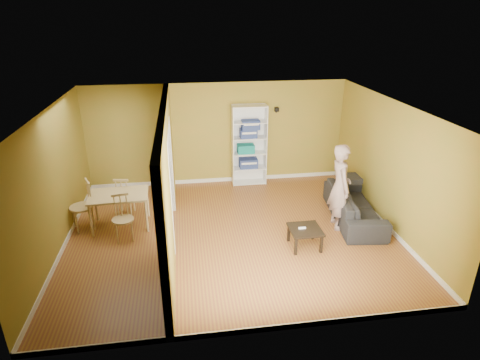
% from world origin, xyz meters
% --- Properties ---
extents(room_shell, '(6.50, 6.50, 6.50)m').
position_xyz_m(room_shell, '(0.00, 0.00, 1.30)').
color(room_shell, olive).
rests_on(room_shell, ground).
extents(partition, '(0.22, 5.50, 2.60)m').
position_xyz_m(partition, '(-1.20, 0.00, 1.30)').
color(partition, olive).
rests_on(partition, ground).
extents(wall_speaker, '(0.10, 0.10, 0.10)m').
position_xyz_m(wall_speaker, '(1.50, 2.69, 1.90)').
color(wall_speaker, black).
rests_on(wall_speaker, room_shell).
extents(sofa, '(2.30, 1.20, 0.84)m').
position_xyz_m(sofa, '(2.70, 0.26, 0.42)').
color(sofa, black).
rests_on(sofa, ground).
extents(person, '(0.79, 0.63, 2.11)m').
position_xyz_m(person, '(2.23, 0.02, 1.06)').
color(person, slate).
rests_on(person, ground).
extents(bookshelf, '(0.87, 0.38, 2.06)m').
position_xyz_m(bookshelf, '(0.78, 2.61, 1.03)').
color(bookshelf, white).
rests_on(bookshelf, ground).
extents(paper_box_navy_a, '(0.46, 0.30, 0.24)m').
position_xyz_m(paper_box_navy_a, '(0.76, 2.56, 0.55)').
color(paper_box_navy_a, '#1E1951').
rests_on(paper_box_navy_a, bookshelf).
extents(paper_box_teal, '(0.42, 0.28, 0.22)m').
position_xyz_m(paper_box_teal, '(0.70, 2.56, 0.95)').
color(paper_box_teal, '#0C5156').
rests_on(paper_box_teal, bookshelf).
extents(paper_box_navy_b, '(0.42, 0.27, 0.22)m').
position_xyz_m(paper_box_navy_b, '(0.76, 2.56, 1.35)').
color(paper_box_navy_b, navy).
rests_on(paper_box_navy_b, bookshelf).
extents(paper_box_navy_c, '(0.44, 0.29, 0.23)m').
position_xyz_m(paper_box_navy_c, '(0.81, 2.56, 1.58)').
color(paper_box_navy_c, navy).
rests_on(paper_box_navy_c, bookshelf).
extents(coffee_table, '(0.59, 0.59, 0.39)m').
position_xyz_m(coffee_table, '(1.32, -0.67, 0.34)').
color(coffee_table, black).
rests_on(coffee_table, ground).
extents(game_controller, '(0.14, 0.04, 0.03)m').
position_xyz_m(game_controller, '(1.26, -0.66, 0.41)').
color(game_controller, white).
rests_on(game_controller, coffee_table).
extents(dining_table, '(1.18, 0.78, 0.74)m').
position_xyz_m(dining_table, '(-2.25, 0.67, 0.66)').
color(dining_table, tan).
rests_on(dining_table, ground).
extents(chair_left, '(0.63, 0.63, 1.05)m').
position_xyz_m(chair_left, '(-3.01, 0.68, 0.52)').
color(chair_left, tan).
rests_on(chair_left, ground).
extents(chair_near, '(0.49, 0.49, 0.92)m').
position_xyz_m(chair_near, '(-2.13, 0.13, 0.46)').
color(chair_near, tan).
rests_on(chair_near, ground).
extents(chair_far, '(0.48, 0.48, 0.91)m').
position_xyz_m(chair_far, '(-2.21, 1.22, 0.45)').
color(chair_far, tan).
rests_on(chair_far, ground).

